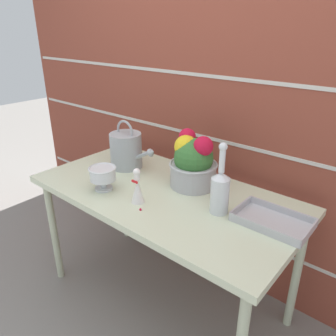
{
  "coord_description": "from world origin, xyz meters",
  "views": [
    {
      "loc": [
        1.01,
        -1.15,
        1.55
      ],
      "look_at": [
        0.0,
        0.04,
        0.86
      ],
      "focal_mm": 35.0,
      "sensor_mm": 36.0,
      "label": 1
    }
  ],
  "objects_px": {
    "watering_can": "(126,150)",
    "flower_planter": "(193,162)",
    "glass_decanter": "(220,189)",
    "crystal_pedestal_bowl": "(103,175)",
    "wire_tray": "(272,221)",
    "figurine_vase": "(137,189)"
  },
  "relations": [
    {
      "from": "flower_planter",
      "to": "wire_tray",
      "type": "xyz_separation_m",
      "value": [
        0.49,
        -0.07,
        -0.13
      ]
    },
    {
      "from": "glass_decanter",
      "to": "wire_tray",
      "type": "xyz_separation_m",
      "value": [
        0.23,
        0.07,
        -0.11
      ]
    },
    {
      "from": "flower_planter",
      "to": "crystal_pedestal_bowl",
      "type": "bearing_deg",
      "value": -133.74
    },
    {
      "from": "watering_can",
      "to": "flower_planter",
      "type": "relative_size",
      "value": 1.12
    },
    {
      "from": "figurine_vase",
      "to": "wire_tray",
      "type": "distance_m",
      "value": 0.64
    },
    {
      "from": "flower_planter",
      "to": "figurine_vase",
      "type": "bearing_deg",
      "value": -106.31
    },
    {
      "from": "watering_can",
      "to": "crystal_pedestal_bowl",
      "type": "distance_m",
      "value": 0.32
    },
    {
      "from": "wire_tray",
      "to": "watering_can",
      "type": "bearing_deg",
      "value": 178.86
    },
    {
      "from": "crystal_pedestal_bowl",
      "to": "wire_tray",
      "type": "bearing_deg",
      "value": 18.16
    },
    {
      "from": "glass_decanter",
      "to": "wire_tray",
      "type": "relative_size",
      "value": 1.06
    },
    {
      "from": "watering_can",
      "to": "glass_decanter",
      "type": "xyz_separation_m",
      "value": [
        0.71,
        -0.09,
        0.01
      ]
    },
    {
      "from": "flower_planter",
      "to": "figurine_vase",
      "type": "xyz_separation_m",
      "value": [
        -0.09,
        -0.32,
        -0.06
      ]
    },
    {
      "from": "flower_planter",
      "to": "wire_tray",
      "type": "height_order",
      "value": "flower_planter"
    },
    {
      "from": "watering_can",
      "to": "wire_tray",
      "type": "xyz_separation_m",
      "value": [
        0.95,
        -0.02,
        -0.1
      ]
    },
    {
      "from": "glass_decanter",
      "to": "wire_tray",
      "type": "bearing_deg",
      "value": 16.59
    },
    {
      "from": "glass_decanter",
      "to": "wire_tray",
      "type": "distance_m",
      "value": 0.27
    },
    {
      "from": "crystal_pedestal_bowl",
      "to": "flower_planter",
      "type": "distance_m",
      "value": 0.48
    },
    {
      "from": "watering_can",
      "to": "flower_planter",
      "type": "distance_m",
      "value": 0.46
    },
    {
      "from": "watering_can",
      "to": "figurine_vase",
      "type": "height_order",
      "value": "watering_can"
    },
    {
      "from": "wire_tray",
      "to": "figurine_vase",
      "type": "bearing_deg",
      "value": -157.05
    },
    {
      "from": "watering_can",
      "to": "crystal_pedestal_bowl",
      "type": "bearing_deg",
      "value": -66.27
    },
    {
      "from": "wire_tray",
      "to": "glass_decanter",
      "type": "bearing_deg",
      "value": -163.41
    }
  ]
}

